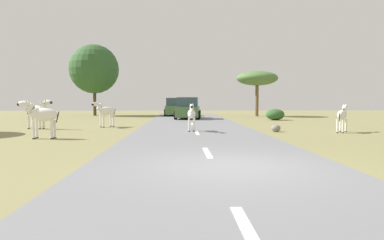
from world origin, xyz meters
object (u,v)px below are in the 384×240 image
(zebra_2, at_px, (37,111))
(tree_0, at_px, (257,79))
(bush_0, at_px, (275,115))
(zebra_4, at_px, (106,112))
(tree_1, at_px, (94,69))
(rock_0, at_px, (276,128))
(zebra_1, at_px, (342,115))
(zebra_3, at_px, (41,115))
(car_0, at_px, (175,108))
(car_1, at_px, (188,109))
(zebra_0, at_px, (192,114))

(zebra_2, relative_size, tree_0, 0.38)
(tree_0, relative_size, bush_0, 3.03)
(zebra_4, height_order, bush_0, zebra_4)
(tree_1, height_order, rock_0, tree_1)
(zebra_1, bearing_deg, tree_0, 129.01)
(zebra_2, distance_m, zebra_3, 5.31)
(car_0, bearing_deg, car_1, -78.76)
(zebra_3, bearing_deg, zebra_0, -65.08)
(tree_1, bearing_deg, bush_0, -28.02)
(zebra_1, distance_m, car_0, 19.41)
(zebra_2, distance_m, tree_0, 21.07)
(zebra_0, height_order, bush_0, zebra_0)
(zebra_2, relative_size, rock_0, 3.70)
(zebra_4, bearing_deg, zebra_0, -172.00)
(zebra_2, relative_size, tree_1, 0.23)
(car_0, bearing_deg, tree_0, -4.62)
(zebra_2, relative_size, bush_0, 1.15)
(zebra_3, height_order, rock_0, zebra_3)
(zebra_2, xyz_separation_m, tree_0, (15.15, 14.40, 2.68))
(zebra_0, bearing_deg, zebra_3, 24.58)
(zebra_0, height_order, tree_1, tree_1)
(zebra_0, height_order, tree_0, tree_0)
(bush_0, bearing_deg, tree_1, 151.98)
(car_0, height_order, car_1, same)
(car_1, bearing_deg, zebra_2, -127.14)
(zebra_4, relative_size, bush_0, 1.04)
(zebra_0, distance_m, car_1, 11.58)
(zebra_4, distance_m, car_1, 9.58)
(zebra_0, height_order, zebra_3, zebra_3)
(zebra_4, height_order, tree_1, tree_1)
(zebra_4, xyz_separation_m, tree_1, (-4.42, 15.41, 3.81))
(zebra_2, xyz_separation_m, zebra_3, (2.15, -4.85, -0.03))
(car_0, bearing_deg, zebra_1, -64.92)
(zebra_1, bearing_deg, bush_0, 129.70)
(zebra_2, bearing_deg, bush_0, 137.82)
(zebra_0, distance_m, zebra_2, 8.55)
(tree_1, distance_m, rock_0, 23.40)
(car_1, xyz_separation_m, bush_0, (6.82, -1.42, -0.41))
(zebra_4, xyz_separation_m, car_0, (3.77, 13.89, -0.05))
(zebra_3, relative_size, tree_1, 0.24)
(car_0, bearing_deg, zebra_2, -115.83)
(zebra_0, bearing_deg, tree_1, -62.43)
(zebra_1, height_order, zebra_2, zebra_2)
(zebra_2, height_order, zebra_3, zebra_2)
(bush_0, relative_size, rock_0, 3.22)
(tree_0, bearing_deg, zebra_0, -112.53)
(zebra_0, distance_m, tree_1, 21.27)
(zebra_1, height_order, zebra_4, zebra_4)
(zebra_3, bearing_deg, zebra_1, -78.47)
(zebra_2, bearing_deg, tree_0, 153.75)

